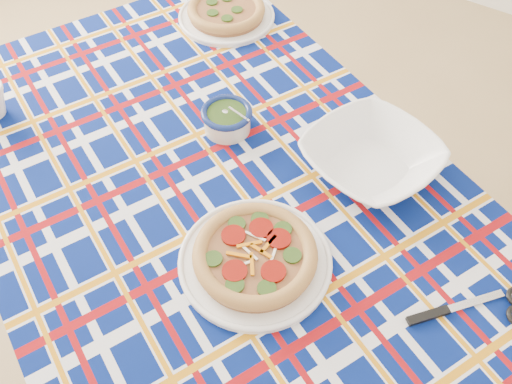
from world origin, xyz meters
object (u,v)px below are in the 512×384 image
Objects in this scene: dining_table at (223,214)px; serving_bowl at (371,158)px; pesto_bowl at (227,118)px; main_focaccia_plate at (255,255)px.

serving_bowl reaches higher than dining_table.
dining_table is at bearing -58.59° from pesto_bowl.
pesto_bowl reaches higher than dining_table.
pesto_bowl is (-0.28, 0.29, 0.01)m from main_focaccia_plate.
pesto_bowl is 0.43× the size of serving_bowl.
serving_bowl reaches higher than main_focaccia_plate.
pesto_bowl is at bearing 145.99° from dining_table.
dining_table is 5.77× the size of main_focaccia_plate.
dining_table is 14.85× the size of pesto_bowl.
main_focaccia_plate is at bearing -9.38° from dining_table.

